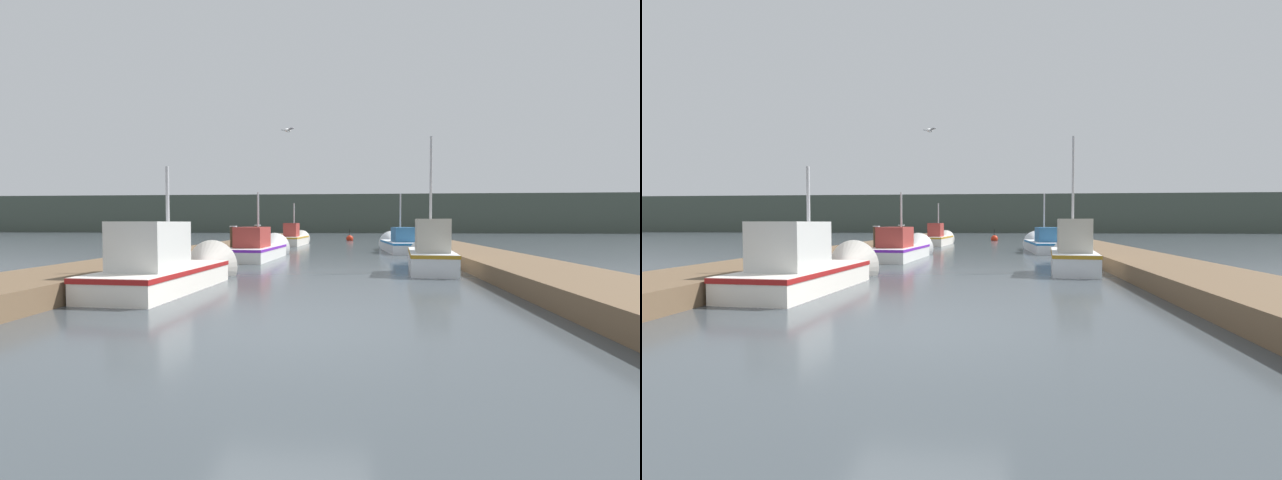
{
  "view_description": "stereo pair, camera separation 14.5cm",
  "coord_description": "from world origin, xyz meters",
  "views": [
    {
      "loc": [
        1.04,
        -5.94,
        1.56
      ],
      "look_at": [
        -0.21,
        8.05,
        0.97
      ],
      "focal_mm": 24.0,
      "sensor_mm": 36.0,
      "label": 1
    },
    {
      "loc": [
        1.18,
        -5.93,
        1.56
      ],
      "look_at": [
        -0.21,
        8.05,
        0.97
      ],
      "focal_mm": 24.0,
      "sensor_mm": 36.0,
      "label": 2
    }
  ],
  "objects": [
    {
      "name": "distant_shore_ridge",
      "position": [
        0.0,
        65.06,
        2.86
      ],
      "size": [
        120.0,
        16.0,
        5.71
      ],
      "color": "#424C42",
      "rests_on": "ground_plane"
    },
    {
      "name": "ground_plane",
      "position": [
        0.0,
        0.0,
        0.0
      ],
      "size": [
        200.0,
        200.0,
        0.0
      ],
      "color": "#3D4449"
    },
    {
      "name": "channel_buoy",
      "position": [
        0.34,
        30.18,
        0.17
      ],
      "size": [
        0.6,
        0.6,
        1.1
      ],
      "color": "red",
      "rests_on": "ground_plane"
    },
    {
      "name": "fishing_boat_3",
      "position": [
        3.25,
        17.54,
        0.4
      ],
      "size": [
        1.98,
        5.88,
        3.56
      ],
      "rotation": [
        0.0,
        0.0,
        0.07
      ],
      "color": "silver",
      "rests_on": "ground_plane"
    },
    {
      "name": "fishing_boat_2",
      "position": [
        -3.19,
        12.37,
        0.41
      ],
      "size": [
        1.84,
        5.55,
        3.32
      ],
      "rotation": [
        0.0,
        0.0,
        -0.05
      ],
      "color": "silver",
      "rests_on": "ground_plane"
    },
    {
      "name": "mooring_piling_1",
      "position": [
        -4.31,
        12.01,
        0.71
      ],
      "size": [
        0.32,
        0.32,
        1.4
      ],
      "color": "#473523",
      "rests_on": "ground_plane"
    },
    {
      "name": "fishing_boat_1",
      "position": [
        3.39,
        8.29,
        0.54
      ],
      "size": [
        1.76,
        4.88,
        4.63
      ],
      "rotation": [
        0.0,
        0.0,
        -0.1
      ],
      "color": "silver",
      "rests_on": "ground_plane"
    },
    {
      "name": "mooring_piling_2",
      "position": [
        -4.49,
        17.22,
        0.71
      ],
      "size": [
        0.36,
        0.36,
        1.42
      ],
      "color": "#473523",
      "rests_on": "ground_plane"
    },
    {
      "name": "seagull_lead",
      "position": [
        -1.35,
        8.44,
        4.66
      ],
      "size": [
        0.5,
        0.44,
        0.12
      ],
      "rotation": [
        0.0,
        0.0,
        5.6
      ],
      "color": "white"
    },
    {
      "name": "fishing_boat_0",
      "position": [
        -3.36,
        3.88,
        0.46
      ],
      "size": [
        1.89,
        4.95,
        3.36
      ],
      "rotation": [
        0.0,
        0.0,
        -0.06
      ],
      "color": "silver",
      "rests_on": "ground_plane"
    },
    {
      "name": "mooring_piling_0",
      "position": [
        -4.58,
        13.82,
        0.67
      ],
      "size": [
        0.31,
        0.31,
        1.33
      ],
      "color": "#473523",
      "rests_on": "ground_plane"
    },
    {
      "name": "dock_right",
      "position": [
        5.64,
        16.0,
        0.22
      ],
      "size": [
        2.5,
        40.0,
        0.45
      ],
      "color": "brown",
      "rests_on": "ground_plane"
    },
    {
      "name": "dock_left",
      "position": [
        -5.64,
        16.0,
        0.22
      ],
      "size": [
        2.5,
        40.0,
        0.45
      ],
      "color": "brown",
      "rests_on": "ground_plane"
    },
    {
      "name": "fishing_boat_4",
      "position": [
        -3.33,
        23.34,
        0.43
      ],
      "size": [
        1.66,
        5.28,
        3.23
      ],
      "rotation": [
        0.0,
        0.0,
        -0.05
      ],
      "color": "silver",
      "rests_on": "ground_plane"
    }
  ]
}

